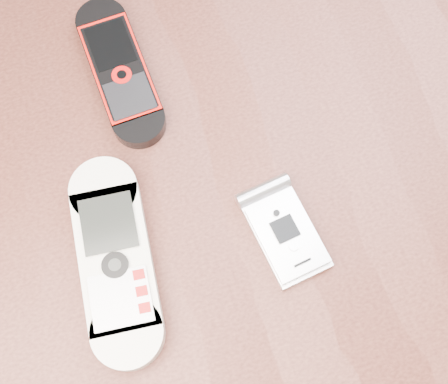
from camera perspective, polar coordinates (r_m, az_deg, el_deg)
The scene contains 5 objects.
ground at distance 1.29m, azimuth -0.22°, elevation -11.07°, with size 4.00×4.00×0.00m, color #472B19.
table at distance 0.65m, azimuth -0.42°, elevation -3.40°, with size 1.20×0.80×0.75m.
nokia_white at distance 0.54m, azimuth -9.89°, elevation -6.11°, with size 0.06×0.18×0.02m, color silver.
nokia_black_red at distance 0.60m, azimuth -9.51°, elevation 10.91°, with size 0.05×0.16×0.02m, color black.
motorola_razr at distance 0.54m, azimuth 5.65°, elevation -3.80°, with size 0.05×0.10×0.01m, color silver.
Camera 1 is at (-0.05, -0.17, 1.27)m, focal length 50.00 mm.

